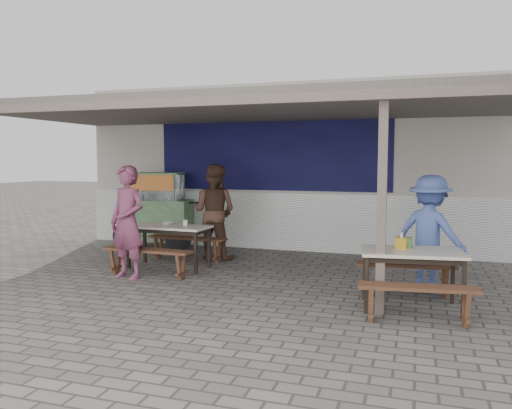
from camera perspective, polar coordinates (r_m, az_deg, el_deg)
The scene contains 17 objects.
ground at distance 7.86m, azimuth -3.13°, elevation -8.80°, with size 60.00×60.00×0.00m, color #68645E.
back_wall at distance 11.05m, azimuth 3.54°, elevation 4.22°, with size 9.00×1.28×3.50m.
warung_roof at distance 8.51m, azimuth -0.90°, elevation 10.68°, with size 9.00×4.21×2.81m.
table_left at distance 8.84m, azimuth -9.96°, elevation -2.90°, with size 1.45×0.69×0.75m.
bench_left_street at distance 8.31m, azimuth -12.31°, elevation -5.75°, with size 1.54×0.33×0.45m.
bench_left_wall at distance 9.48m, azimuth -7.85°, elevation -4.34°, with size 1.54×0.33×0.45m.
table_right at distance 6.65m, azimuth 17.37°, elevation -5.68°, with size 1.34×0.92×0.75m.
bench_right_street at distance 6.11m, azimuth 17.99°, elevation -9.89°, with size 1.38×0.45×0.45m.
bench_right_wall at distance 7.33m, azimuth 16.72°, elevation -7.37°, with size 1.38×0.45×0.45m.
vendor_cart at distance 10.94m, azimuth -11.26°, elevation -0.27°, with size 1.97×1.02×1.62m.
patron_street_side at distance 8.18m, azimuth -14.48°, elevation -1.97°, with size 0.66×0.43×1.81m, color #753550.
patron_wall_side at distance 9.55m, azimuth -4.79°, elevation -0.82°, with size 0.88×0.69×1.81m, color #4C3127.
patron_right_table at distance 7.60m, azimuth 19.25°, elevation -3.12°, with size 1.08×0.62×1.68m, color #4E65B1.
tissue_box at distance 6.72m, azimuth 16.29°, elevation -4.25°, with size 0.14×0.14×0.14m, color gold.
donation_box at distance 6.82m, azimuth 16.53°, elevation -4.16°, with size 0.20×0.13×0.13m, color #407E38.
condiment_jar at distance 8.81m, azimuth -8.08°, elevation -2.07°, with size 0.08×0.08×0.09m, color white.
condiment_bowl at distance 8.95m, azimuth -10.13°, elevation -2.14°, with size 0.18×0.18×0.04m, color silver.
Camera 1 is at (2.76, -7.12, 1.89)m, focal length 35.00 mm.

